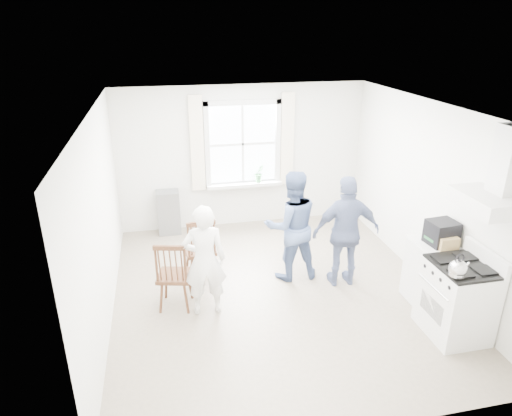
# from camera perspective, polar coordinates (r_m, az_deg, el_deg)

# --- Properties ---
(room_shell) EXTENTS (4.62, 5.12, 2.64)m
(room_shell) POSITION_cam_1_polar(r_m,az_deg,el_deg) (6.06, 2.66, 0.02)
(room_shell) COLOR gray
(room_shell) RESTS_ON ground
(window_assembly) EXTENTS (1.88, 0.24, 1.70)m
(window_assembly) POSITION_cam_1_polar(r_m,az_deg,el_deg) (8.28, -1.64, 7.36)
(window_assembly) COLOR white
(window_assembly) RESTS_ON room_shell
(range_hood) EXTENTS (0.45, 0.76, 0.94)m
(range_hood) POSITION_cam_1_polar(r_m,az_deg,el_deg) (5.64, 27.35, 2.25)
(range_hood) COLOR silver
(range_hood) RESTS_ON room_shell
(shelf_unit) EXTENTS (0.40, 0.30, 0.80)m
(shelf_unit) POSITION_cam_1_polar(r_m,az_deg,el_deg) (8.38, -10.86, -0.53)
(shelf_unit) COLOR slate
(shelf_unit) RESTS_ON ground
(gas_stove) EXTENTS (0.68, 0.76, 1.12)m
(gas_stove) POSITION_cam_1_polar(r_m,az_deg,el_deg) (6.13, 23.80, -10.36)
(gas_stove) COLOR white
(gas_stove) RESTS_ON ground
(kettle) EXTENTS (0.20, 0.20, 0.29)m
(kettle) POSITION_cam_1_polar(r_m,az_deg,el_deg) (5.58, 23.92, -6.98)
(kettle) COLOR silver
(kettle) RESTS_ON gas_stove
(low_cabinet) EXTENTS (0.50, 0.55, 0.90)m
(low_cabinet) POSITION_cam_1_polar(r_m,az_deg,el_deg) (6.66, 20.87, -7.48)
(low_cabinet) COLOR silver
(low_cabinet) RESTS_ON ground
(stereo_stack) EXTENTS (0.38, 0.35, 0.32)m
(stereo_stack) POSITION_cam_1_polar(r_m,az_deg,el_deg) (6.39, 22.20, -2.87)
(stereo_stack) COLOR black
(stereo_stack) RESTS_ON low_cabinet
(cardboard_box) EXTENTS (0.26, 0.19, 0.16)m
(cardboard_box) POSITION_cam_1_polar(r_m,az_deg,el_deg) (6.32, 22.76, -4.01)
(cardboard_box) COLOR tan
(cardboard_box) RESTS_ON low_cabinet
(windsor_chair_a) EXTENTS (0.48, 0.47, 1.02)m
(windsor_chair_a) POSITION_cam_1_polar(r_m,az_deg,el_deg) (6.63, -6.91, -4.49)
(windsor_chair_a) COLOR #412414
(windsor_chair_a) RESTS_ON ground
(windsor_chair_b) EXTENTS (0.51, 0.51, 1.01)m
(windsor_chair_b) POSITION_cam_1_polar(r_m,az_deg,el_deg) (6.05, -10.43, -7.59)
(windsor_chair_b) COLOR #412414
(windsor_chair_b) RESTS_ON ground
(person_left) EXTENTS (0.57, 0.57, 1.53)m
(person_left) POSITION_cam_1_polar(r_m,az_deg,el_deg) (5.90, -6.45, -6.56)
(person_left) COLOR white
(person_left) RESTS_ON ground
(person_mid) EXTENTS (0.83, 0.83, 1.67)m
(person_mid) POSITION_cam_1_polar(r_m,az_deg,el_deg) (6.66, 4.46, -2.23)
(person_mid) COLOR #4D6290
(person_mid) RESTS_ON ground
(person_right) EXTENTS (1.03, 1.03, 1.66)m
(person_right) POSITION_cam_1_polar(r_m,az_deg,el_deg) (6.60, 11.21, -2.96)
(person_right) COLOR navy
(person_right) RESTS_ON ground
(potted_plant) EXTENTS (0.22, 0.22, 0.33)m
(potted_plant) POSITION_cam_1_polar(r_m,az_deg,el_deg) (8.37, 0.40, 4.37)
(potted_plant) COLOR #33733B
(potted_plant) RESTS_ON window_assembly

